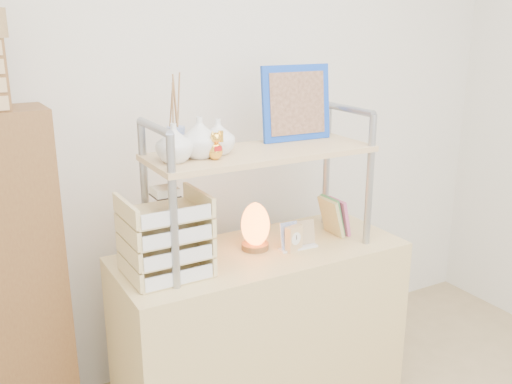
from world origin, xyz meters
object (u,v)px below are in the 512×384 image
Objects in this scene: desk at (261,331)px; cabinet at (4,282)px; letter_tray at (167,241)px; salt_lamp at (255,226)px.

cabinet reaches higher than desk.
desk is at bearing -22.78° from cabinet.
desk is at bearing 4.78° from letter_tray.
letter_tray is 0.41m from salt_lamp.
salt_lamp is at bearing -21.79° from cabinet.
cabinet is 0.70m from letter_tray.
cabinet reaches higher than salt_lamp.
desk is 0.48m from salt_lamp.
letter_tray is at bearing -38.68° from cabinet.
desk is 3.53× the size of letter_tray.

